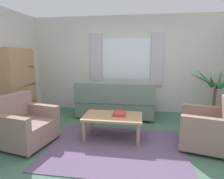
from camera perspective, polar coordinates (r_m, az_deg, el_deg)
name	(u,v)px	position (r m, az deg, el deg)	size (l,w,h in m)	color
ground_plane	(115,148)	(3.30, 1.05, -17.78)	(6.24, 6.24, 0.00)	#476B56
wall_back	(126,65)	(5.15, 4.43, 7.76)	(5.32, 0.12, 2.60)	silver
window_with_curtains	(126,59)	(5.06, 4.38, 9.41)	(1.98, 0.07, 1.40)	white
area_rug	(115,148)	(3.29, 1.05, -17.69)	(2.31, 1.71, 0.01)	#604C6B
couch	(115,103)	(4.63, 1.08, -4.28)	(1.90, 0.82, 0.92)	slate
armchair_left	(24,125)	(3.65, -25.76, -9.87)	(0.96, 0.98, 0.88)	gray
armchair_right	(210,128)	(3.58, 28.18, -10.51)	(1.00, 1.01, 0.88)	gray
coffee_table	(113,118)	(3.52, 0.24, -9.00)	(1.10, 0.64, 0.44)	#A87F56
book_stack_on_table	(119,113)	(3.56, 2.30, -7.48)	(0.26, 0.33, 0.04)	#B23833
potted_plant	(214,99)	(5.00, 29.19, -2.68)	(1.06, 1.05, 1.29)	#56565B
bookshelf	(20,85)	(4.73, -26.73, 1.36)	(0.30, 0.94, 1.72)	#A87F56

